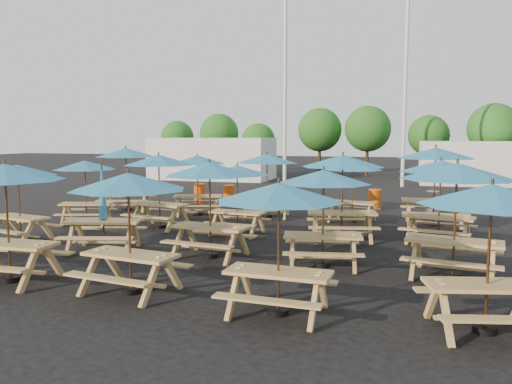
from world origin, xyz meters
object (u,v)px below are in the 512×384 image
(picnic_unit_3, at_px, (126,156))
(picnic_unit_11, at_px, (267,162))
(picnic_unit_12, at_px, (279,199))
(picnic_unit_9, at_px, (210,174))
(picnic_unit_14, at_px, (343,165))
(picnic_unit_4, at_px, (5,178))
(picnic_unit_8, at_px, (128,188))
(picnic_unit_15, at_px, (353,169))
(waste_bin_2, at_px, (375,200))
(picnic_unit_19, at_px, (436,157))
(picnic_unit_17, at_px, (457,177))
(picnic_unit_1, at_px, (18,174))
(picnic_unit_10, at_px, (237,174))
(picnic_unit_7, at_px, (197,163))
(picnic_unit_2, at_px, (85,168))
(picnic_unit_16, at_px, (491,203))
(picnic_unit_6, at_px, (159,164))
(picnic_unit_5, at_px, (103,213))
(waste_bin_0, at_px, (200,193))
(picnic_unit_13, at_px, (324,182))
(waste_bin_3, at_px, (433,202))
(waste_bin_1, at_px, (229,195))

(picnic_unit_3, bearing_deg, picnic_unit_11, -14.97)
(picnic_unit_11, relative_size, picnic_unit_12, 1.11)
(picnic_unit_9, height_order, picnic_unit_14, picnic_unit_14)
(picnic_unit_4, height_order, picnic_unit_8, picnic_unit_4)
(picnic_unit_15, bearing_deg, waste_bin_2, 90.52)
(picnic_unit_14, xyz_separation_m, picnic_unit_19, (2.58, 3.14, 0.14))
(picnic_unit_3, bearing_deg, picnic_unit_8, -73.67)
(picnic_unit_11, bearing_deg, picnic_unit_17, -54.77)
(picnic_unit_1, height_order, picnic_unit_10, picnic_unit_1)
(picnic_unit_3, distance_m, picnic_unit_7, 3.11)
(picnic_unit_19, bearing_deg, picnic_unit_2, -166.89)
(picnic_unit_11, bearing_deg, picnic_unit_16, -64.22)
(picnic_unit_1, bearing_deg, picnic_unit_10, 37.99)
(picnic_unit_14, bearing_deg, picnic_unit_3, 147.29)
(picnic_unit_1, relative_size, picnic_unit_9, 0.99)
(picnic_unit_1, xyz_separation_m, picnic_unit_6, (2.64, 3.05, 0.17))
(picnic_unit_9, bearing_deg, picnic_unit_15, 72.06)
(picnic_unit_5, distance_m, picnic_unit_12, 6.27)
(picnic_unit_14, height_order, waste_bin_0, picnic_unit_14)
(picnic_unit_5, distance_m, picnic_unit_13, 5.63)
(picnic_unit_1, relative_size, picnic_unit_14, 0.88)
(picnic_unit_12, bearing_deg, picnic_unit_15, 91.21)
(picnic_unit_14, bearing_deg, picnic_unit_12, -104.92)
(picnic_unit_6, height_order, picnic_unit_15, picnic_unit_6)
(picnic_unit_9, bearing_deg, picnic_unit_13, 4.70)
(picnic_unit_13, relative_size, picnic_unit_14, 0.89)
(picnic_unit_1, bearing_deg, picnic_unit_2, 100.72)
(picnic_unit_19, bearing_deg, waste_bin_3, 85.18)
(picnic_unit_17, bearing_deg, picnic_unit_19, 99.87)
(picnic_unit_15, bearing_deg, picnic_unit_9, -103.37)
(picnic_unit_3, distance_m, waste_bin_2, 9.89)
(picnic_unit_14, bearing_deg, picnic_unit_5, -163.94)
(picnic_unit_9, bearing_deg, picnic_unit_14, 53.18)
(picnic_unit_4, bearing_deg, picnic_unit_10, 62.58)
(picnic_unit_4, relative_size, picnic_unit_12, 1.09)
(picnic_unit_5, bearing_deg, picnic_unit_1, 159.19)
(picnic_unit_10, relative_size, picnic_unit_19, 0.83)
(picnic_unit_15, bearing_deg, picnic_unit_19, 11.81)
(picnic_unit_19, bearing_deg, waste_bin_1, 157.58)
(picnic_unit_8, height_order, waste_bin_0, picnic_unit_8)
(picnic_unit_6, distance_m, picnic_unit_12, 8.49)
(picnic_unit_6, distance_m, picnic_unit_11, 4.01)
(picnic_unit_15, bearing_deg, picnic_unit_7, -167.53)
(waste_bin_1, bearing_deg, picnic_unit_14, -47.94)
(waste_bin_0, relative_size, waste_bin_3, 1.00)
(picnic_unit_9, bearing_deg, picnic_unit_5, -171.18)
(picnic_unit_5, bearing_deg, waste_bin_0, 82.67)
(picnic_unit_4, xyz_separation_m, picnic_unit_9, (3.08, 3.01, -0.06))
(picnic_unit_19, bearing_deg, picnic_unit_15, 178.59)
(picnic_unit_1, bearing_deg, picnic_unit_5, 5.91)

